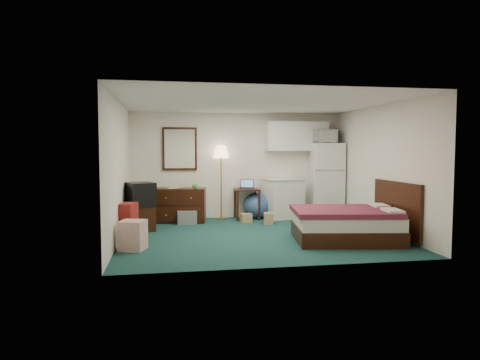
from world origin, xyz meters
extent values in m
cube|color=#183A36|center=(0.00, 0.00, 0.00)|extent=(5.00, 4.50, 0.01)
cube|color=white|center=(0.00, 0.00, 2.50)|extent=(5.00, 4.50, 0.01)
cube|color=white|center=(0.00, 2.25, 1.25)|extent=(5.00, 0.01, 2.50)
cube|color=white|center=(0.00, -2.25, 1.25)|extent=(5.00, 0.01, 2.50)
cube|color=white|center=(-2.50, 0.00, 1.25)|extent=(0.01, 4.50, 2.50)
cube|color=white|center=(2.50, 0.00, 1.25)|extent=(0.01, 4.50, 2.50)
sphere|color=#314F86|center=(0.43, 1.96, 0.30)|extent=(0.69, 0.69, 0.61)
imported|color=silver|center=(2.10, 1.84, 1.98)|extent=(0.66, 0.55, 0.39)
imported|color=tan|center=(-1.61, 1.71, 0.88)|extent=(0.16, 0.07, 0.23)
imported|color=tan|center=(-1.45, 1.88, 0.86)|extent=(0.15, 0.04, 0.20)
imported|color=#4B9639|center=(-1.05, 1.56, 0.82)|extent=(0.13, 0.10, 0.12)
camera|label=1|loc=(-1.67, -7.88, 1.62)|focal=32.00mm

